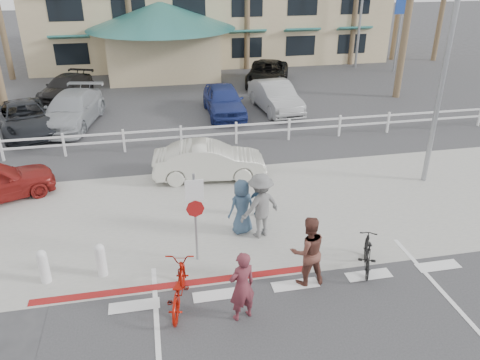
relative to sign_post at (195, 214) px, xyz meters
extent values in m
plane|color=#333335|center=(2.30, -2.20, -1.45)|extent=(140.00, 140.00, 0.00)
cube|color=gray|center=(2.30, 2.30, -1.44)|extent=(22.00, 7.00, 0.01)
cube|color=#333335|center=(2.30, 6.30, -1.45)|extent=(40.00, 5.00, 0.01)
cube|color=#333335|center=(2.30, 15.80, -1.45)|extent=(50.00, 16.00, 0.01)
cube|color=maroon|center=(-0.70, -1.00, -1.44)|extent=(7.00, 0.25, 0.02)
imported|color=#900C02|center=(-0.64, -1.73, -0.93)|extent=(1.07, 2.07, 1.04)
imported|color=maroon|center=(0.74, -2.47, -0.56)|extent=(0.75, 0.61, 1.78)
imported|color=black|center=(4.35, -1.29, -0.97)|extent=(1.03, 1.64, 0.96)
imported|color=brown|center=(2.60, -1.51, -0.51)|extent=(0.94, 0.74, 1.87)
imported|color=slate|center=(1.97, 0.85, -0.45)|extent=(1.48, 1.18, 2.00)
imported|color=navy|center=(2.20, 1.99, -0.90)|extent=(0.65, 0.28, 1.11)
imported|color=#324961|center=(1.48, 1.16, -0.60)|extent=(0.97, 0.81, 1.71)
imported|color=beige|center=(1.07, 5.09, -0.77)|extent=(4.24, 1.85, 1.36)
imported|color=black|center=(-6.65, 11.71, -0.75)|extent=(3.96, 5.56, 1.41)
imported|color=#94989E|center=(-4.62, 12.34, -0.68)|extent=(3.21, 5.67, 1.55)
imported|color=navy|center=(2.87, 12.49, -0.68)|extent=(1.85, 4.55, 1.55)
imported|color=gray|center=(5.64, 12.61, -0.68)|extent=(2.05, 4.80, 1.54)
imported|color=black|center=(-5.54, 17.25, -0.80)|extent=(3.26, 4.82, 1.30)
imported|color=black|center=(6.62, 18.09, -0.73)|extent=(4.01, 5.71, 1.45)
camera|label=1|loc=(-0.95, -10.63, 6.12)|focal=35.00mm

